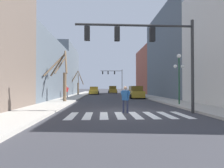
{
  "coord_description": "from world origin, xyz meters",
  "views": [
    {
      "loc": [
        -1.43,
        -11.17,
        1.63
      ],
      "look_at": [
        0.32,
        21.07,
        2.13
      ],
      "focal_mm": 28.0,
      "sensor_mm": 36.0,
      "label": 1
    }
  ],
  "objects_px": {
    "street_tree_right_near": "(62,76)",
    "car_parked_right_near": "(113,90)",
    "street_lamp_right_corner": "(179,69)",
    "car_parked_left_near": "(94,91)",
    "pedestrian_near_right_corner": "(125,97)",
    "traffic_signal_far": "(114,75)",
    "pedestrian_on_left_sidewalk": "(66,90)",
    "car_parked_left_mid": "(136,93)",
    "street_tree_left_far": "(78,84)",
    "traffic_signal_near": "(148,43)"
  },
  "relations": [
    {
      "from": "street_lamp_right_corner",
      "to": "car_parked_left_near",
      "type": "relative_size",
      "value": 0.89
    },
    {
      "from": "car_parked_left_near",
      "to": "pedestrian_on_left_sidewalk",
      "type": "relative_size",
      "value": 2.91
    },
    {
      "from": "car_parked_left_mid",
      "to": "pedestrian_near_right_corner",
      "type": "bearing_deg",
      "value": 166.61
    },
    {
      "from": "pedestrian_near_right_corner",
      "to": "street_tree_right_near",
      "type": "distance_m",
      "value": 9.08
    },
    {
      "from": "pedestrian_near_right_corner",
      "to": "street_tree_left_far",
      "type": "bearing_deg",
      "value": 143.63
    },
    {
      "from": "car_parked_left_near",
      "to": "car_parked_right_near",
      "type": "xyz_separation_m",
      "value": [
        4.33,
        6.57,
        0.07
      ]
    },
    {
      "from": "traffic_signal_far",
      "to": "street_tree_left_far",
      "type": "distance_m",
      "value": 18.18
    },
    {
      "from": "traffic_signal_far",
      "to": "street_lamp_right_corner",
      "type": "relative_size",
      "value": 1.52
    },
    {
      "from": "traffic_signal_far",
      "to": "car_parked_right_near",
      "type": "distance_m",
      "value": 6.68
    },
    {
      "from": "traffic_signal_near",
      "to": "pedestrian_on_left_sidewalk",
      "type": "xyz_separation_m",
      "value": [
        -7.69,
        13.52,
        -3.18
      ]
    },
    {
      "from": "street_tree_right_near",
      "to": "traffic_signal_near",
      "type": "bearing_deg",
      "value": -47.14
    },
    {
      "from": "traffic_signal_near",
      "to": "car_parked_left_mid",
      "type": "height_order",
      "value": "traffic_signal_near"
    },
    {
      "from": "traffic_signal_far",
      "to": "pedestrian_near_right_corner",
      "type": "height_order",
      "value": "traffic_signal_far"
    },
    {
      "from": "car_parked_left_mid",
      "to": "pedestrian_on_left_sidewalk",
      "type": "xyz_separation_m",
      "value": [
        -9.59,
        -0.46,
        0.32
      ]
    },
    {
      "from": "traffic_signal_near",
      "to": "pedestrian_near_right_corner",
      "type": "relative_size",
      "value": 4.39
    },
    {
      "from": "car_parked_left_near",
      "to": "street_tree_right_near",
      "type": "height_order",
      "value": "street_tree_right_near"
    },
    {
      "from": "car_parked_left_near",
      "to": "pedestrian_near_right_corner",
      "type": "height_order",
      "value": "pedestrian_near_right_corner"
    },
    {
      "from": "pedestrian_near_right_corner",
      "to": "pedestrian_on_left_sidewalk",
      "type": "distance_m",
      "value": 14.65
    },
    {
      "from": "car_parked_right_near",
      "to": "street_tree_right_near",
      "type": "relative_size",
      "value": 0.84
    },
    {
      "from": "street_tree_left_far",
      "to": "car_parked_left_mid",
      "type": "bearing_deg",
      "value": -43.2
    },
    {
      "from": "traffic_signal_far",
      "to": "car_parked_right_near",
      "type": "bearing_deg",
      "value": -98.47
    },
    {
      "from": "street_lamp_right_corner",
      "to": "street_tree_left_far",
      "type": "height_order",
      "value": "street_tree_left_far"
    },
    {
      "from": "car_parked_left_near",
      "to": "car_parked_right_near",
      "type": "distance_m",
      "value": 7.87
    },
    {
      "from": "traffic_signal_near",
      "to": "pedestrian_on_left_sidewalk",
      "type": "relative_size",
      "value": 4.42
    },
    {
      "from": "traffic_signal_far",
      "to": "street_tree_right_near",
      "type": "bearing_deg",
      "value": -103.15
    },
    {
      "from": "traffic_signal_near",
      "to": "car_parked_left_mid",
      "type": "xyz_separation_m",
      "value": [
        1.9,
        13.99,
        -3.5
      ]
    },
    {
      "from": "street_lamp_right_corner",
      "to": "car_parked_left_near",
      "type": "bearing_deg",
      "value": 109.98
    },
    {
      "from": "car_parked_left_mid",
      "to": "pedestrian_near_right_corner",
      "type": "xyz_separation_m",
      "value": [
        -3.26,
        -13.68,
        0.18
      ]
    },
    {
      "from": "street_lamp_right_corner",
      "to": "car_parked_right_near",
      "type": "relative_size",
      "value": 0.98
    },
    {
      "from": "street_tree_left_far",
      "to": "street_lamp_right_corner",
      "type": "bearing_deg",
      "value": -59.08
    },
    {
      "from": "street_tree_right_near",
      "to": "car_parked_right_near",
      "type": "bearing_deg",
      "value": 75.92
    },
    {
      "from": "traffic_signal_far",
      "to": "car_parked_left_mid",
      "type": "relative_size",
      "value": 1.56
    },
    {
      "from": "car_parked_right_near",
      "to": "street_tree_left_far",
      "type": "bearing_deg",
      "value": 146.38
    },
    {
      "from": "street_lamp_right_corner",
      "to": "car_parked_left_near",
      "type": "xyz_separation_m",
      "value": [
        -8.33,
        22.9,
        -2.41
      ]
    },
    {
      "from": "traffic_signal_far",
      "to": "street_tree_right_near",
      "type": "distance_m",
      "value": 32.43
    },
    {
      "from": "car_parked_left_near",
      "to": "pedestrian_near_right_corner",
      "type": "relative_size",
      "value": 2.89
    },
    {
      "from": "street_lamp_right_corner",
      "to": "street_tree_right_near",
      "type": "xyz_separation_m",
      "value": [
        -10.57,
        3.27,
        -0.5
      ]
    },
    {
      "from": "car_parked_left_mid",
      "to": "street_tree_left_far",
      "type": "xyz_separation_m",
      "value": [
        -9.33,
        8.77,
        1.35
      ]
    },
    {
      "from": "traffic_signal_far",
      "to": "pedestrian_on_left_sidewalk",
      "type": "xyz_separation_m",
      "value": [
        -8.23,
        -25.34,
        -3.68
      ]
    },
    {
      "from": "pedestrian_near_right_corner",
      "to": "street_tree_right_near",
      "type": "bearing_deg",
      "value": 166.3
    },
    {
      "from": "car_parked_left_mid",
      "to": "car_parked_right_near",
      "type": "height_order",
      "value": "car_parked_right_near"
    },
    {
      "from": "traffic_signal_near",
      "to": "pedestrian_near_right_corner",
      "type": "bearing_deg",
      "value": 167.23
    },
    {
      "from": "traffic_signal_near",
      "to": "traffic_signal_far",
      "type": "bearing_deg",
      "value": 89.2
    },
    {
      "from": "car_parked_left_mid",
      "to": "car_parked_left_near",
      "type": "distance_m",
      "value": 14.52
    },
    {
      "from": "car_parked_left_mid",
      "to": "traffic_signal_near",
      "type": "bearing_deg",
      "value": 172.26
    },
    {
      "from": "car_parked_right_near",
      "to": "pedestrian_near_right_corner",
      "type": "xyz_separation_m",
      "value": [
        -1.11,
        -33.25,
        0.14
      ]
    },
    {
      "from": "car_parked_left_mid",
      "to": "car_parked_left_near",
      "type": "bearing_deg",
      "value": 26.49
    },
    {
      "from": "car_parked_left_mid",
      "to": "pedestrian_on_left_sidewalk",
      "type": "bearing_deg",
      "value": 92.77
    },
    {
      "from": "car_parked_left_mid",
      "to": "car_parked_right_near",
      "type": "relative_size",
      "value": 0.96
    },
    {
      "from": "car_parked_left_mid",
      "to": "pedestrian_on_left_sidewalk",
      "type": "distance_m",
      "value": 9.61
    }
  ]
}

